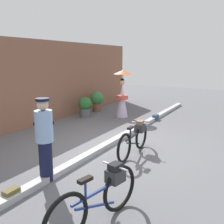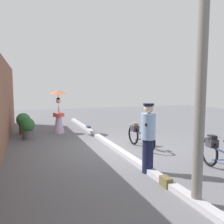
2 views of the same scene
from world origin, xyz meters
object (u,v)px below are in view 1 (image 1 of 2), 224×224
at_px(potted_plant_by_door, 85,106).
at_px(potted_plant_small, 97,100).
at_px(backpack_spare, 12,194).
at_px(person_with_parasol, 122,94).
at_px(person_officer, 45,138).
at_px(bicycle_far_side, 99,196).
at_px(bicycle_near_officer, 135,138).
at_px(backpack_on_pavement, 156,117).

xyz_separation_m(potted_plant_by_door, potted_plant_small, (1.13, 0.16, 0.07)).
bearing_deg(backpack_spare, person_with_parasol, 11.38).
bearing_deg(person_officer, potted_plant_small, 24.90).
bearing_deg(backpack_spare, bicycle_far_side, -82.08).
bearing_deg(backpack_spare, potted_plant_by_door, 24.62).
height_order(bicycle_near_officer, bicycle_far_side, bicycle_far_side).
relative_size(potted_plant_small, backpack_spare, 3.35).
distance_m(person_with_parasol, backpack_on_pavement, 1.65).
relative_size(bicycle_far_side, backpack_spare, 6.51).
bearing_deg(person_officer, person_with_parasol, 13.16).
bearing_deg(backpack_spare, potted_plant_small, 22.09).
bearing_deg(bicycle_far_side, bicycle_near_officer, 15.03).
xyz_separation_m(bicycle_far_side, person_with_parasol, (6.26, 2.96, 0.52)).
bearing_deg(potted_plant_by_door, bicycle_far_side, -142.07).
distance_m(potted_plant_by_door, backpack_spare, 6.29).
xyz_separation_m(bicycle_near_officer, backpack_on_pavement, (3.68, 0.82, -0.31)).
xyz_separation_m(person_officer, potted_plant_by_door, (4.90, 2.64, -0.42)).
bearing_deg(person_with_parasol, person_officer, -166.84).
xyz_separation_m(person_with_parasol, backpack_spare, (-6.49, -1.31, -0.85)).
distance_m(person_with_parasol, backpack_spare, 6.67).
height_order(bicycle_far_side, person_with_parasol, person_with_parasol).
relative_size(bicycle_near_officer, person_officer, 1.06).
xyz_separation_m(bicycle_near_officer, person_with_parasol, (3.51, 2.22, 0.54)).
relative_size(potted_plant_by_door, potted_plant_small, 0.92).
bearing_deg(bicycle_far_side, potted_plant_small, 33.84).
height_order(person_officer, backpack_on_pavement, person_officer).
xyz_separation_m(potted_plant_small, backpack_spare, (-6.84, -2.78, -0.43)).
relative_size(person_with_parasol, backpack_on_pavement, 5.96).
distance_m(bicycle_far_side, potted_plant_by_door, 6.95).
bearing_deg(potted_plant_small, bicycle_near_officer, -136.29).
distance_m(bicycle_far_side, backpack_on_pavement, 6.62).
height_order(bicycle_near_officer, person_officer, person_officer).
bearing_deg(backpack_spare, person_officer, -1.52).
xyz_separation_m(bicycle_near_officer, potted_plant_small, (3.87, 3.70, 0.12)).
xyz_separation_m(bicycle_near_officer, bicycle_far_side, (-2.75, -0.74, 0.02)).
xyz_separation_m(bicycle_far_side, potted_plant_small, (6.61, 4.43, 0.10)).
xyz_separation_m(person_officer, backpack_spare, (-0.81, 0.02, -0.78)).
bearing_deg(bicycle_near_officer, backpack_on_pavement, 12.55).
height_order(person_officer, potted_plant_small, person_officer).
bearing_deg(backpack_on_pavement, bicycle_far_side, -166.38).
xyz_separation_m(backpack_on_pavement, backpack_spare, (-6.66, 0.10, -0.01)).
height_order(bicycle_near_officer, potted_plant_by_door, potted_plant_by_door).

